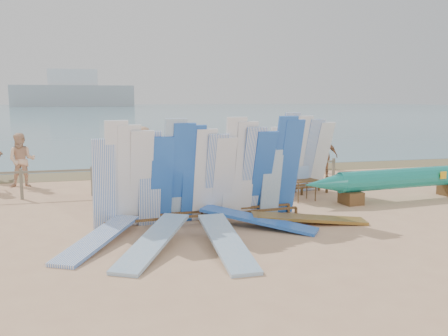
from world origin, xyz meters
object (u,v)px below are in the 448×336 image
object	(u,v)px
stroller	(196,171)
beachgoer_extra_0	(312,150)
beachgoer_5	(124,152)
beachgoer_4	(196,158)
beach_chair_left	(158,181)
beachgoer_3	(143,151)
beachgoer_10	(323,156)
flat_board_e	(98,246)
beach_chair_right	(156,179)
beachgoer_6	(197,163)
flat_board_d	(258,228)
beachgoer_2	(22,160)
vendor_table	(303,189)
beachgoer_9	(316,147)
beachgoer_7	(205,156)
beachgoer_8	(249,156)
flat_board_c	(309,224)
side_surfboard_rack	(299,157)
flat_board_b	(153,252)
outrigger_canoe	(403,180)
main_surfboard_rack	(204,175)

from	to	relation	value
stroller	beachgoer_extra_0	world-z (taller)	beachgoer_extra_0
stroller	beachgoer_5	distance (m)	3.28
beachgoer_4	beach_chair_left	bearing A→B (deg)	-10.62
beachgoer_3	beachgoer_10	xyz separation A→B (m)	(6.32, -2.50, -0.08)
flat_board_e	beach_chair_right	bearing A→B (deg)	101.76
stroller	beachgoer_4	world-z (taller)	beachgoer_4
beachgoer_6	flat_board_e	bearing A→B (deg)	-172.14
beachgoer_3	beachgoer_extra_0	bearing A→B (deg)	45.54
flat_board_d	beachgoer_2	xyz separation A→B (m)	(-6.01, 6.81, 0.90)
vendor_table	beachgoer_9	world-z (taller)	beachgoer_9
beachgoer_7	beachgoer_10	distance (m)	4.33
beachgoer_10	beachgoer_7	bearing A→B (deg)	-171.44
beachgoer_8	beachgoer_extra_0	bearing A→B (deg)	-20.84
beachgoer_6	flat_board_c	bearing A→B (deg)	-126.06
stroller	beachgoer_4	xyz separation A→B (m)	(0.12, 0.63, 0.35)
beachgoer_7	beachgoer_3	world-z (taller)	beachgoer_3
flat_board_c	beachgoer_6	size ratio (longest dim) A/B	1.67
beach_chair_left	beachgoer_5	distance (m)	3.14
side_surfboard_rack	flat_board_c	world-z (taller)	side_surfboard_rack
flat_board_b	beachgoer_4	xyz separation A→B (m)	(2.30, 7.58, 0.83)
beachgoer_3	beachgoer_2	xyz separation A→B (m)	(-4.12, -1.48, -0.04)
flat_board_b	beachgoer_2	bearing A→B (deg)	142.28
beachgoer_8	beachgoer_5	distance (m)	4.83
side_surfboard_rack	beachgoer_9	xyz separation A→B (m)	(2.89, 4.91, -0.24)
vendor_table	beachgoer_8	size ratio (longest dim) A/B	0.54
outrigger_canoe	beachgoer_8	size ratio (longest dim) A/B	3.50
beachgoer_extra_0	beachgoer_6	bearing A→B (deg)	83.87
flat_board_c	beachgoer_5	size ratio (longest dim) A/B	1.47
main_surfboard_rack	side_surfboard_rack	distance (m)	4.38
flat_board_b	beachgoer_9	size ratio (longest dim) A/B	1.50
main_surfboard_rack	beachgoer_10	bearing A→B (deg)	37.12
flat_board_d	beachgoer_9	distance (m)	9.90
beachgoer_6	beachgoer_extra_0	bearing A→B (deg)	-30.05
main_surfboard_rack	flat_board_c	size ratio (longest dim) A/B	1.87
beachgoer_5	beachgoer_2	xyz separation A→B (m)	(-3.39, -1.31, -0.02)
flat_board_b	beachgoer_3	distance (m)	9.49
flat_board_e	beach_chair_left	world-z (taller)	beach_chair_left
flat_board_b	beachgoer_8	size ratio (longest dim) A/B	1.45
beachgoer_7	flat_board_c	bearing A→B (deg)	92.05
beachgoer_7	outrigger_canoe	bearing A→B (deg)	128.08
vendor_table	beachgoer_7	distance (m)	4.74
beachgoer_5	beachgoer_10	size ratio (longest dim) A/B	1.08
beachgoer_2	flat_board_e	bearing A→B (deg)	-68.83
flat_board_b	beach_chair_left	size ratio (longest dim) A/B	2.87
beachgoer_9	side_surfboard_rack	bearing A→B (deg)	-45.79
side_surfboard_rack	beachgoer_extra_0	distance (m)	4.75
flat_board_d	beachgoer_extra_0	distance (m)	8.94
stroller	flat_board_c	bearing A→B (deg)	-60.27
main_surfboard_rack	flat_board_d	world-z (taller)	main_surfboard_rack
flat_board_b	side_surfboard_rack	bearing A→B (deg)	71.00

